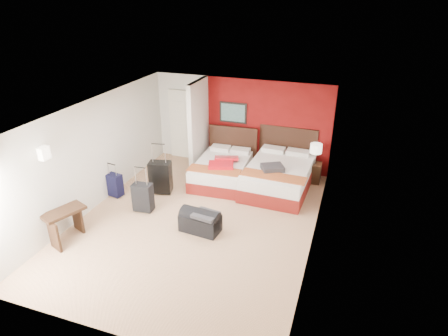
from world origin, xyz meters
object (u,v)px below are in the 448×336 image
at_px(bed_left, 222,172).
at_px(table_lamp, 315,154).
at_px(bed_right, 278,177).
at_px(suitcase_black, 161,178).
at_px(red_suitcase_open, 224,162).
at_px(suitcase_navy, 114,186).
at_px(duffel_bag, 200,222).
at_px(nightstand, 313,172).
at_px(desk, 66,225).
at_px(suitcase_charcoal, 143,198).

distance_m(bed_left, table_lamp, 2.48).
bearing_deg(bed_right, table_lamp, 43.99).
bearing_deg(bed_right, suitcase_black, -154.95).
relative_size(red_suitcase_open, suitcase_navy, 1.55).
xyz_separation_m(suitcase_navy, duffel_bag, (2.57, -0.72, -0.07)).
xyz_separation_m(bed_left, red_suitcase_open, (0.10, -0.10, 0.33)).
xyz_separation_m(nightstand, desk, (-4.39, -4.28, 0.08)).
bearing_deg(suitcase_black, duffel_bag, -51.05).
relative_size(bed_right, suitcase_navy, 3.91).
bearing_deg(nightstand, bed_left, -162.24).
distance_m(bed_right, red_suitcase_open, 1.44).
height_order(suitcase_black, duffel_bag, suitcase_black).
bearing_deg(suitcase_black, red_suitcase_open, 24.29).
height_order(nightstand, table_lamp, table_lamp).
bearing_deg(suitcase_charcoal, red_suitcase_open, 51.57).
distance_m(table_lamp, desk, 6.15).
bearing_deg(desk, table_lamp, 65.43).
xyz_separation_m(bed_left, desk, (-2.09, -3.51, 0.06)).
bearing_deg(bed_left, suitcase_black, -141.26).
bearing_deg(bed_right, suitcase_charcoal, -140.18).
bearing_deg(desk, nightstand, 65.43).
distance_m(red_suitcase_open, suitcase_navy, 2.79).
distance_m(red_suitcase_open, suitcase_charcoal, 2.32).
xyz_separation_m(bed_right, nightstand, (0.80, 0.71, -0.06)).
height_order(suitcase_charcoal, suitcase_navy, suitcase_charcoal).
relative_size(bed_right, duffel_bag, 2.61).
height_order(red_suitcase_open, table_lamp, table_lamp).
distance_m(bed_left, desk, 4.09).
distance_m(red_suitcase_open, duffel_bag, 2.29).
relative_size(bed_right, red_suitcase_open, 2.52).
height_order(nightstand, duffel_bag, nightstand).
height_order(red_suitcase_open, duffel_bag, red_suitcase_open).
xyz_separation_m(bed_right, red_suitcase_open, (-1.40, -0.16, 0.29)).
bearing_deg(table_lamp, suitcase_navy, -152.12).
xyz_separation_m(suitcase_black, desk, (-0.87, -2.43, -0.06)).
distance_m(nightstand, duffel_bag, 3.67).
distance_m(duffel_bag, desk, 2.71).
relative_size(bed_right, suitcase_charcoal, 3.33).
bearing_deg(desk, suitcase_charcoal, 80.31).
bearing_deg(suitcase_navy, bed_right, 34.14).
relative_size(bed_left, red_suitcase_open, 2.17).
height_order(bed_right, table_lamp, table_lamp).
bearing_deg(red_suitcase_open, duffel_bag, -101.41).
bearing_deg(suitcase_black, suitcase_navy, -164.19).
relative_size(suitcase_black, duffel_bag, 0.96).
height_order(suitcase_black, suitcase_navy, suitcase_black).
bearing_deg(suitcase_charcoal, nightstand, 34.13).
bearing_deg(table_lamp, desk, -135.70).
height_order(bed_left, suitcase_navy, bed_left).
height_order(suitcase_charcoal, duffel_bag, suitcase_charcoal).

